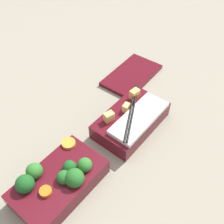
# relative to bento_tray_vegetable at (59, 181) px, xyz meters

# --- Properties ---
(ground_plane) EXTENTS (3.00, 3.00, 0.00)m
(ground_plane) POSITION_rel_bento_tray_vegetable_xyz_m (0.13, -0.01, -0.03)
(ground_plane) COLOR gray
(bento_tray_vegetable) EXTENTS (0.21, 0.13, 0.08)m
(bento_tray_vegetable) POSITION_rel_bento_tray_vegetable_xyz_m (0.00, 0.00, 0.00)
(bento_tray_vegetable) COLOR #510F19
(bento_tray_vegetable) RESTS_ON ground_plane
(bento_tray_rice) EXTENTS (0.21, 0.12, 0.07)m
(bento_tray_rice) POSITION_rel_bento_tray_vegetable_xyz_m (0.26, -0.02, -0.00)
(bento_tray_rice) COLOR #510F19
(bento_tray_rice) RESTS_ON ground_plane
(bento_lid) EXTENTS (0.21, 0.13, 0.01)m
(bento_lid) POSITION_rel_bento_tray_vegetable_xyz_m (0.44, 0.11, -0.02)
(bento_lid) COLOR #510F19
(bento_lid) RESTS_ON ground_plane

